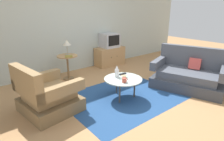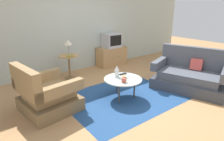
# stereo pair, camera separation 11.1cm
# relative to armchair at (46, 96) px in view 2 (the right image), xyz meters

# --- Properties ---
(ground_plane) EXTENTS (16.00, 16.00, 0.00)m
(ground_plane) POSITION_rel_armchair_xyz_m (1.56, -0.45, -0.30)
(ground_plane) COLOR #AD7F51
(back_wall) EXTENTS (9.00, 0.12, 2.70)m
(back_wall) POSITION_rel_armchair_xyz_m (1.56, 1.89, 1.05)
(back_wall) COLOR #B2BCB2
(back_wall) RESTS_ON ground
(area_rug) EXTENTS (2.33, 1.83, 0.00)m
(area_rug) POSITION_rel_armchair_xyz_m (1.44, -0.43, -0.30)
(area_rug) COLOR navy
(area_rug) RESTS_ON ground
(armchair) EXTENTS (1.03, 1.05, 0.90)m
(armchair) POSITION_rel_armchair_xyz_m (0.00, 0.00, 0.00)
(armchair) COLOR brown
(armchair) RESTS_ON ground
(couch) EXTENTS (1.35, 1.75, 0.92)m
(couch) POSITION_rel_armchair_xyz_m (2.98, -0.98, -0.00)
(couch) COLOR #3E424B
(couch) RESTS_ON ground
(coffee_table) EXTENTS (0.78, 0.78, 0.42)m
(coffee_table) POSITION_rel_armchair_xyz_m (1.44, -0.43, 0.09)
(coffee_table) COLOR #B2C6C1
(coffee_table) RESTS_ON ground
(side_table) EXTENTS (0.52, 0.52, 0.64)m
(side_table) POSITION_rel_armchair_xyz_m (1.04, 1.27, 0.16)
(side_table) COLOR tan
(side_table) RESTS_ON ground
(tv_stand) EXTENTS (0.94, 0.46, 0.59)m
(tv_stand) POSITION_rel_armchair_xyz_m (2.66, 1.57, -0.01)
(tv_stand) COLOR tan
(tv_stand) RESTS_ON ground
(television) EXTENTS (0.52, 0.46, 0.44)m
(television) POSITION_rel_armchair_xyz_m (2.66, 1.59, 0.51)
(television) COLOR #B7B7BC
(television) RESTS_ON tv_stand
(table_lamp) EXTENTS (0.21, 0.21, 0.39)m
(table_lamp) POSITION_rel_armchair_xyz_m (1.07, 1.29, 0.64)
(table_lamp) COLOR #9E937A
(table_lamp) RESTS_ON side_table
(vase) EXTENTS (0.09, 0.09, 0.25)m
(vase) POSITION_rel_armchair_xyz_m (1.40, -0.28, 0.24)
(vase) COLOR white
(vase) RESTS_ON coffee_table
(mug) EXTENTS (0.13, 0.09, 0.09)m
(mug) POSITION_rel_armchair_xyz_m (1.32, -0.59, 0.17)
(mug) COLOR #B74C3D
(mug) RESTS_ON coffee_table
(bowl) EXTENTS (0.12, 0.12, 0.04)m
(bowl) POSITION_rel_armchair_xyz_m (1.49, -0.40, 0.14)
(bowl) COLOR tan
(bowl) RESTS_ON coffee_table
(tv_remote_dark) EXTENTS (0.18, 0.06, 0.02)m
(tv_remote_dark) POSITION_rel_armchair_xyz_m (1.60, -0.23, 0.13)
(tv_remote_dark) COLOR black
(tv_remote_dark) RESTS_ON coffee_table
(book) EXTENTS (0.23, 0.21, 0.03)m
(book) POSITION_rel_armchair_xyz_m (1.01, 1.11, 0.35)
(book) COLOR olive
(book) RESTS_ON side_table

